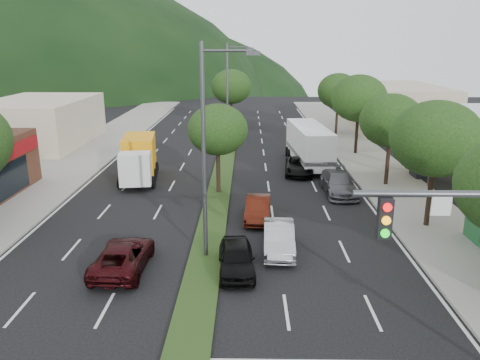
{
  "coord_description": "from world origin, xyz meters",
  "views": [
    {
      "loc": [
        1.98,
        -12.59,
        9.86
      ],
      "look_at": [
        1.55,
        13.64,
        2.23
      ],
      "focal_mm": 35.0,
      "sensor_mm": 36.0,
      "label": 1
    }
  ],
  "objects_px": {
    "tree_r_d": "(359,98)",
    "tree_r_c": "(391,121)",
    "tree_r_b": "(436,139)",
    "car_queue_b": "(339,183)",
    "suv_maroon": "(123,256)",
    "car_queue_a": "(236,258)",
    "car_queue_c": "(258,208)",
    "tree_r_e": "(338,91)",
    "tree_med_near": "(218,130)",
    "streetlight_near": "(208,143)",
    "motorhome": "(309,145)",
    "car_queue_d": "(299,166)",
    "sedan_silver": "(279,238)",
    "box_truck": "(139,160)",
    "streetlight_mid": "(229,91)",
    "tree_med_far": "(231,87)"
  },
  "relations": [
    {
      "from": "tree_r_d",
      "to": "tree_r_e",
      "type": "height_order",
      "value": "tree_r_d"
    },
    {
      "from": "tree_med_far",
      "to": "suv_maroon",
      "type": "height_order",
      "value": "tree_med_far"
    },
    {
      "from": "tree_r_c",
      "to": "motorhome",
      "type": "bearing_deg",
      "value": 129.1
    },
    {
      "from": "streetlight_mid",
      "to": "box_truck",
      "type": "relative_size",
      "value": 1.5
    },
    {
      "from": "streetlight_near",
      "to": "motorhome",
      "type": "relative_size",
      "value": 1.13
    },
    {
      "from": "sedan_silver",
      "to": "car_queue_b",
      "type": "distance_m",
      "value": 10.48
    },
    {
      "from": "car_queue_b",
      "to": "car_queue_d",
      "type": "distance_m",
      "value": 5.46
    },
    {
      "from": "suv_maroon",
      "to": "car_queue_a",
      "type": "xyz_separation_m",
      "value": [
        5.14,
        -0.14,
        0.02
      ]
    },
    {
      "from": "tree_r_b",
      "to": "car_queue_b",
      "type": "distance_m",
      "value": 8.38
    },
    {
      "from": "box_truck",
      "to": "tree_med_far",
      "type": "bearing_deg",
      "value": -113.15
    },
    {
      "from": "tree_med_near",
      "to": "motorhome",
      "type": "relative_size",
      "value": 0.68
    },
    {
      "from": "tree_r_e",
      "to": "box_truck",
      "type": "bearing_deg",
      "value": -134.4
    },
    {
      "from": "streetlight_near",
      "to": "car_queue_b",
      "type": "relative_size",
      "value": 1.99
    },
    {
      "from": "suv_maroon",
      "to": "car_queue_b",
      "type": "distance_m",
      "value": 16.5
    },
    {
      "from": "streetlight_mid",
      "to": "car_queue_a",
      "type": "relative_size",
      "value": 2.55
    },
    {
      "from": "car_queue_a",
      "to": "box_truck",
      "type": "bearing_deg",
      "value": 113.63
    },
    {
      "from": "streetlight_mid",
      "to": "tree_med_near",
      "type": "bearing_deg",
      "value": -90.78
    },
    {
      "from": "car_queue_c",
      "to": "streetlight_near",
      "type": "bearing_deg",
      "value": -111.36
    },
    {
      "from": "streetlight_near",
      "to": "tree_r_b",
      "type": "bearing_deg",
      "value": 18.73
    },
    {
      "from": "streetlight_mid",
      "to": "sedan_silver",
      "type": "xyz_separation_m",
      "value": [
        3.34,
        -24.26,
        -4.89
      ]
    },
    {
      "from": "car_queue_c",
      "to": "streetlight_mid",
      "type": "bearing_deg",
      "value": 100.63
    },
    {
      "from": "box_truck",
      "to": "suv_maroon",
      "type": "bearing_deg",
      "value": 92.02
    },
    {
      "from": "tree_r_b",
      "to": "sedan_silver",
      "type": "bearing_deg",
      "value": -158.93
    },
    {
      "from": "tree_r_b",
      "to": "suv_maroon",
      "type": "height_order",
      "value": "tree_r_b"
    },
    {
      "from": "sedan_silver",
      "to": "tree_r_d",
      "type": "bearing_deg",
      "value": 70.27
    },
    {
      "from": "tree_med_far",
      "to": "sedan_silver",
      "type": "bearing_deg",
      "value": -84.25
    },
    {
      "from": "tree_med_near",
      "to": "streetlight_near",
      "type": "relative_size",
      "value": 0.6
    },
    {
      "from": "tree_r_d",
      "to": "tree_med_near",
      "type": "relative_size",
      "value": 1.19
    },
    {
      "from": "tree_r_d",
      "to": "car_queue_c",
      "type": "height_order",
      "value": "tree_r_d"
    },
    {
      "from": "tree_med_near",
      "to": "suv_maroon",
      "type": "distance_m",
      "value": 12.5
    },
    {
      "from": "tree_r_b",
      "to": "tree_r_d",
      "type": "distance_m",
      "value": 18.0
    },
    {
      "from": "tree_r_c",
      "to": "car_queue_c",
      "type": "relative_size",
      "value": 1.62
    },
    {
      "from": "tree_r_d",
      "to": "suv_maroon",
      "type": "relative_size",
      "value": 1.53
    },
    {
      "from": "tree_r_d",
      "to": "car_queue_a",
      "type": "relative_size",
      "value": 1.82
    },
    {
      "from": "tree_r_d",
      "to": "motorhome",
      "type": "distance_m",
      "value": 7.17
    },
    {
      "from": "car_queue_c",
      "to": "motorhome",
      "type": "xyz_separation_m",
      "value": [
        4.53,
        12.86,
        1.11
      ]
    },
    {
      "from": "tree_med_near",
      "to": "car_queue_b",
      "type": "distance_m",
      "value": 9.02
    },
    {
      "from": "tree_r_c",
      "to": "suv_maroon",
      "type": "relative_size",
      "value": 1.38
    },
    {
      "from": "tree_r_b",
      "to": "tree_med_near",
      "type": "height_order",
      "value": "tree_r_b"
    },
    {
      "from": "car_queue_b",
      "to": "tree_r_e",
      "type": "bearing_deg",
      "value": 79.26
    },
    {
      "from": "car_queue_a",
      "to": "car_queue_b",
      "type": "relative_size",
      "value": 0.78
    },
    {
      "from": "tree_r_e",
      "to": "tree_med_near",
      "type": "height_order",
      "value": "tree_r_e"
    },
    {
      "from": "tree_med_far",
      "to": "car_queue_c",
      "type": "bearing_deg",
      "value": -85.18
    },
    {
      "from": "car_queue_a",
      "to": "tree_r_e",
      "type": "bearing_deg",
      "value": 68.94
    },
    {
      "from": "tree_r_c",
      "to": "car_queue_c",
      "type": "height_order",
      "value": "tree_r_c"
    },
    {
      "from": "streetlight_mid",
      "to": "car_queue_a",
      "type": "xyz_separation_m",
      "value": [
        1.29,
        -26.49,
        -4.91
      ]
    },
    {
      "from": "tree_r_b",
      "to": "car_queue_d",
      "type": "distance_m",
      "value": 13.36
    },
    {
      "from": "tree_r_d",
      "to": "tree_r_c",
      "type": "bearing_deg",
      "value": -90.0
    },
    {
      "from": "motorhome",
      "to": "tree_med_near",
      "type": "bearing_deg",
      "value": -136.6
    },
    {
      "from": "suv_maroon",
      "to": "streetlight_mid",
      "type": "bearing_deg",
      "value": -97.41
    }
  ]
}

